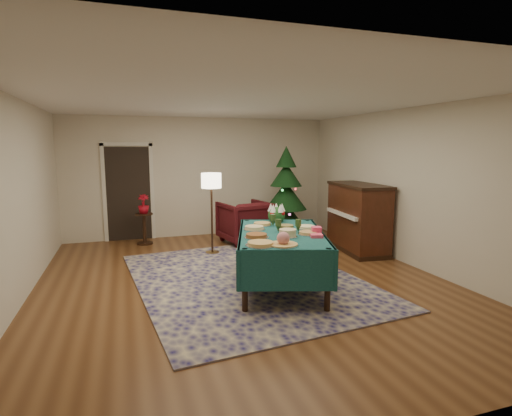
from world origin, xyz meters
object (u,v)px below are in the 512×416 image
object	(u,v)px
armchair	(245,220)
floor_lamp	(211,186)
side_table	(144,229)
buffet_table	(281,243)
potted_plant	(144,208)
piano	(358,218)
gift_box	(317,231)
christmas_tree	(286,197)

from	to	relation	value
armchair	floor_lamp	bearing A→B (deg)	27.06
armchair	side_table	xyz separation A→B (m)	(-2.06, 0.50, -0.17)
buffet_table	potted_plant	distance (m)	3.76
potted_plant	piano	xyz separation A→B (m)	(3.97, -1.87, -0.12)
floor_lamp	potted_plant	bearing A→B (deg)	135.52
side_table	armchair	bearing A→B (deg)	-13.72
armchair	potted_plant	world-z (taller)	armchair
side_table	piano	world-z (taller)	piano
gift_box	piano	distance (m)	2.49
buffet_table	armchair	world-z (taller)	armchair
floor_lamp	christmas_tree	size ratio (longest dim) A/B	0.75
armchair	piano	size ratio (longest dim) A/B	0.62
armchair	floor_lamp	xyz separation A→B (m)	(-0.85, -0.68, 0.82)
side_table	potted_plant	distance (m)	0.45
floor_lamp	potted_plant	size ratio (longest dim) A/B	3.87
floor_lamp	christmas_tree	distance (m)	2.02
floor_lamp	potted_plant	distance (m)	1.78
side_table	potted_plant	size ratio (longest dim) A/B	1.64
christmas_tree	piano	distance (m)	1.74
armchair	side_table	distance (m)	2.13
floor_lamp	potted_plant	xyz separation A→B (m)	(-1.20, 1.18, -0.55)
floor_lamp	piano	xyz separation A→B (m)	(2.77, -0.68, -0.67)
floor_lamp	side_table	xyz separation A→B (m)	(-1.20, 1.18, -1.00)
floor_lamp	piano	world-z (taller)	floor_lamp
floor_lamp	buffet_table	bearing A→B (deg)	-74.90
gift_box	christmas_tree	bearing A→B (deg)	75.23
gift_box	christmas_tree	size ratio (longest dim) A/B	0.06
buffet_table	armchair	xyz separation A→B (m)	(0.28, 2.81, -0.16)
floor_lamp	christmas_tree	world-z (taller)	christmas_tree
potted_plant	gift_box	bearing A→B (deg)	-58.56
armchair	piano	xyz separation A→B (m)	(1.91, -1.36, 0.16)
piano	buffet_table	bearing A→B (deg)	-146.59
buffet_table	christmas_tree	xyz separation A→B (m)	(1.26, 2.89, 0.27)
potted_plant	piano	size ratio (longest dim) A/B	0.25
christmas_tree	gift_box	bearing A→B (deg)	-104.77
armchair	buffet_table	bearing A→B (deg)	72.85
buffet_table	piano	distance (m)	2.63
armchair	christmas_tree	xyz separation A→B (m)	(0.98, 0.08, 0.43)
potted_plant	piano	bearing A→B (deg)	-25.17
piano	christmas_tree	bearing A→B (deg)	122.88
side_table	christmas_tree	distance (m)	3.13
buffet_table	piano	size ratio (longest dim) A/B	1.48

